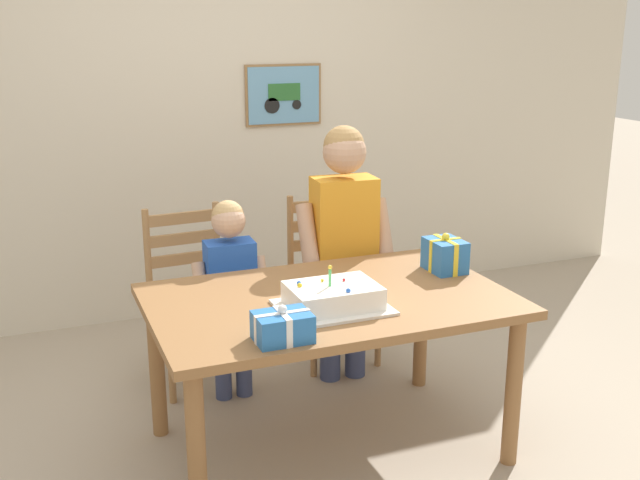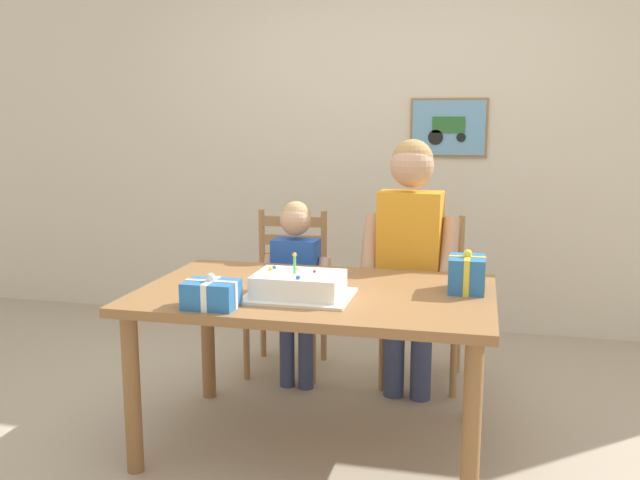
{
  "view_description": "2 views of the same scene",
  "coord_description": "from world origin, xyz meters",
  "px_view_note": "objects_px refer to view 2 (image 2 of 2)",
  "views": [
    {
      "loc": [
        -1.17,
        -2.84,
        1.86
      ],
      "look_at": [
        -0.06,
        -0.04,
        0.99
      ],
      "focal_mm": 42.98,
      "sensor_mm": 36.0,
      "label": 1
    },
    {
      "loc": [
        0.68,
        -2.81,
        1.46
      ],
      "look_at": [
        0.02,
        -0.01,
        0.95
      ],
      "focal_mm": 38.36,
      "sensor_mm": 36.0,
      "label": 2
    }
  ],
  "objects_px": {
    "gift_box_red_large": "(211,294)",
    "child_younger": "(296,276)",
    "chair_left": "(288,290)",
    "chair_right": "(423,298)",
    "child_older": "(410,244)",
    "gift_box_beside_cake": "(467,274)",
    "dining_table": "(316,309)",
    "birthday_cake": "(299,286)"
  },
  "relations": [
    {
      "from": "chair_right",
      "to": "chair_left",
      "type": "bearing_deg",
      "value": -179.99
    },
    {
      "from": "child_younger",
      "to": "birthday_cake",
      "type": "bearing_deg",
      "value": -73.8
    },
    {
      "from": "gift_box_red_large",
      "to": "chair_right",
      "type": "bearing_deg",
      "value": 60.57
    },
    {
      "from": "gift_box_red_large",
      "to": "child_older",
      "type": "bearing_deg",
      "value": 55.84
    },
    {
      "from": "dining_table",
      "to": "chair_left",
      "type": "relative_size",
      "value": 1.66
    },
    {
      "from": "dining_table",
      "to": "gift_box_beside_cake",
      "type": "xyz_separation_m",
      "value": [
        0.64,
        0.13,
        0.16
      ]
    },
    {
      "from": "birthday_cake",
      "to": "chair_left",
      "type": "distance_m",
      "value": 1.16
    },
    {
      "from": "chair_right",
      "to": "dining_table",
      "type": "bearing_deg",
      "value": -113.02
    },
    {
      "from": "gift_box_beside_cake",
      "to": "chair_right",
      "type": "distance_m",
      "value": 0.9
    },
    {
      "from": "dining_table",
      "to": "chair_right",
      "type": "bearing_deg",
      "value": 66.98
    },
    {
      "from": "gift_box_red_large",
      "to": "chair_left",
      "type": "relative_size",
      "value": 0.23
    },
    {
      "from": "chair_right",
      "to": "gift_box_beside_cake",
      "type": "bearing_deg",
      "value": -73.03
    },
    {
      "from": "gift_box_red_large",
      "to": "dining_table",
      "type": "bearing_deg",
      "value": 47.54
    },
    {
      "from": "gift_box_red_large",
      "to": "chair_left",
      "type": "distance_m",
      "value": 1.33
    },
    {
      "from": "gift_box_red_large",
      "to": "child_younger",
      "type": "bearing_deg",
      "value": 85.9
    },
    {
      "from": "birthday_cake",
      "to": "child_older",
      "type": "distance_m",
      "value": 0.86
    },
    {
      "from": "dining_table",
      "to": "gift_box_red_large",
      "type": "height_order",
      "value": "gift_box_red_large"
    },
    {
      "from": "gift_box_beside_cake",
      "to": "child_older",
      "type": "distance_m",
      "value": 0.59
    },
    {
      "from": "dining_table",
      "to": "gift_box_beside_cake",
      "type": "relative_size",
      "value": 7.66
    },
    {
      "from": "chair_left",
      "to": "chair_right",
      "type": "height_order",
      "value": "same"
    },
    {
      "from": "birthday_cake",
      "to": "chair_left",
      "type": "height_order",
      "value": "chair_left"
    },
    {
      "from": "gift_box_red_large",
      "to": "gift_box_beside_cake",
      "type": "bearing_deg",
      "value": 26.85
    },
    {
      "from": "gift_box_red_large",
      "to": "chair_left",
      "type": "height_order",
      "value": "chair_left"
    },
    {
      "from": "birthday_cake",
      "to": "chair_left",
      "type": "bearing_deg",
      "value": 108.41
    },
    {
      "from": "dining_table",
      "to": "gift_box_beside_cake",
      "type": "distance_m",
      "value": 0.67
    },
    {
      "from": "child_older",
      "to": "child_younger",
      "type": "xyz_separation_m",
      "value": [
        -0.61,
        0.0,
        -0.2
      ]
    },
    {
      "from": "birthday_cake",
      "to": "chair_right",
      "type": "relative_size",
      "value": 0.48
    },
    {
      "from": "gift_box_beside_cake",
      "to": "chair_left",
      "type": "xyz_separation_m",
      "value": [
        -1.03,
        0.8,
        -0.33
      ]
    },
    {
      "from": "dining_table",
      "to": "chair_left",
      "type": "bearing_deg",
      "value": 113.12
    },
    {
      "from": "birthday_cake",
      "to": "gift_box_red_large",
      "type": "relative_size",
      "value": 2.08
    },
    {
      "from": "gift_box_red_large",
      "to": "birthday_cake",
      "type": "bearing_deg",
      "value": 37.78
    },
    {
      "from": "birthday_cake",
      "to": "gift_box_beside_cake",
      "type": "xyz_separation_m",
      "value": [
        0.68,
        0.26,
        0.03
      ]
    },
    {
      "from": "gift_box_red_large",
      "to": "chair_right",
      "type": "relative_size",
      "value": 0.23
    },
    {
      "from": "chair_left",
      "to": "dining_table",
      "type": "bearing_deg",
      "value": -66.88
    },
    {
      "from": "chair_left",
      "to": "gift_box_beside_cake",
      "type": "bearing_deg",
      "value": -37.77
    },
    {
      "from": "chair_right",
      "to": "birthday_cake",
      "type": "bearing_deg",
      "value": -112.19
    },
    {
      "from": "chair_right",
      "to": "child_younger",
      "type": "bearing_deg",
      "value": -155.91
    },
    {
      "from": "child_older",
      "to": "child_younger",
      "type": "distance_m",
      "value": 0.64
    },
    {
      "from": "child_older",
      "to": "chair_left",
      "type": "bearing_deg",
      "value": 158.18
    },
    {
      "from": "gift_box_beside_cake",
      "to": "dining_table",
      "type": "bearing_deg",
      "value": -168.87
    },
    {
      "from": "dining_table",
      "to": "birthday_cake",
      "type": "xyz_separation_m",
      "value": [
        -0.04,
        -0.14,
        0.14
      ]
    },
    {
      "from": "chair_right",
      "to": "child_younger",
      "type": "xyz_separation_m",
      "value": [
        -0.66,
        -0.29,
        0.16
      ]
    }
  ]
}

